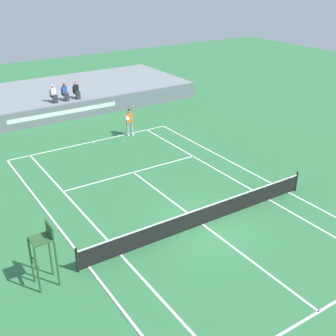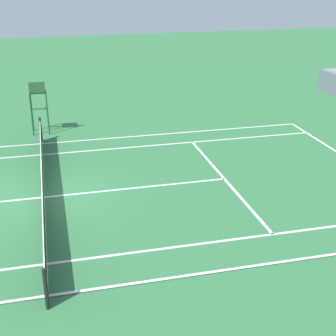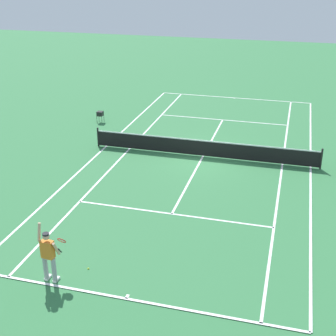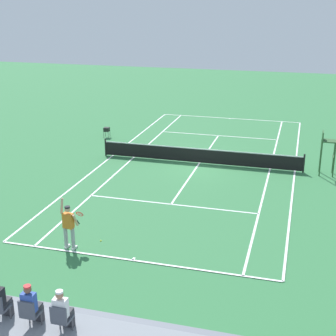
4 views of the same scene
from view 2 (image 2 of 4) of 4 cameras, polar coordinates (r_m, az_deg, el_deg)
ground_plane at (r=17.22m, az=-14.01°, el=-3.34°), size 80.00×80.00×0.00m
court at (r=17.21m, az=-14.01°, el=-3.31°), size 11.08×23.88×0.03m
net at (r=17.00m, az=-14.17°, el=-1.75°), size 11.98×0.10×1.07m
umpire_chair at (r=23.38m, az=-14.63°, el=7.53°), size 0.77×0.77×2.44m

